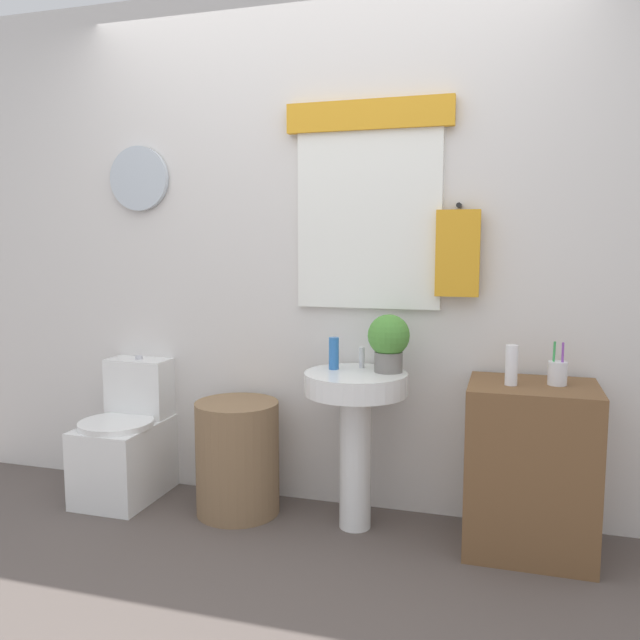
# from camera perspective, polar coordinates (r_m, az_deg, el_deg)

# --- Properties ---
(ground_plane) EXTENTS (8.00, 8.00, 0.00)m
(ground_plane) POSITION_cam_1_polar(r_m,az_deg,el_deg) (2.57, -7.52, -24.72)
(ground_plane) COLOR #564C47
(back_wall) EXTENTS (4.40, 0.18, 2.60)m
(back_wall) POSITION_cam_1_polar(r_m,az_deg,el_deg) (3.27, 0.47, 6.23)
(back_wall) COLOR silver
(back_wall) RESTS_ON ground_plane
(toilet) EXTENTS (0.38, 0.51, 0.74)m
(toilet) POSITION_cam_1_polar(r_m,az_deg,el_deg) (3.62, -16.75, -10.48)
(toilet) COLOR white
(toilet) RESTS_ON ground_plane
(laundry_hamper) EXTENTS (0.41, 0.41, 0.56)m
(laundry_hamper) POSITION_cam_1_polar(r_m,az_deg,el_deg) (3.29, -7.34, -12.01)
(laundry_hamper) COLOR #846647
(laundry_hamper) RESTS_ON ground_plane
(pedestal_sink) EXTENTS (0.48, 0.48, 0.75)m
(pedestal_sink) POSITION_cam_1_polar(r_m,az_deg,el_deg) (3.02, 3.19, -8.30)
(pedestal_sink) COLOR white
(pedestal_sink) RESTS_ON ground_plane
(faucet) EXTENTS (0.03, 0.03, 0.10)m
(faucet) POSITION_cam_1_polar(r_m,az_deg,el_deg) (3.08, 3.74, -3.35)
(faucet) COLOR silver
(faucet) RESTS_ON pedestal_sink
(wooden_cabinet) EXTENTS (0.54, 0.44, 0.74)m
(wooden_cabinet) POSITION_cam_1_polar(r_m,az_deg,el_deg) (3.00, 18.19, -12.37)
(wooden_cabinet) COLOR brown
(wooden_cabinet) RESTS_ON ground_plane
(soap_bottle) EXTENTS (0.05, 0.05, 0.15)m
(soap_bottle) POSITION_cam_1_polar(r_m,az_deg,el_deg) (3.04, 1.24, -2.98)
(soap_bottle) COLOR #2D6BB7
(soap_bottle) RESTS_ON pedestal_sink
(potted_plant) EXTENTS (0.20, 0.20, 0.27)m
(potted_plant) POSITION_cam_1_polar(r_m,az_deg,el_deg) (2.98, 6.12, -1.78)
(potted_plant) COLOR slate
(potted_plant) RESTS_ON pedestal_sink
(lotion_bottle) EXTENTS (0.05, 0.05, 0.17)m
(lotion_bottle) POSITION_cam_1_polar(r_m,az_deg,el_deg) (2.85, 16.65, -3.86)
(lotion_bottle) COLOR white
(lotion_bottle) RESTS_ON wooden_cabinet
(toothbrush_cup) EXTENTS (0.08, 0.08, 0.19)m
(toothbrush_cup) POSITION_cam_1_polar(r_m,az_deg,el_deg) (2.92, 20.35, -4.42)
(toothbrush_cup) COLOR silver
(toothbrush_cup) RESTS_ON wooden_cabinet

